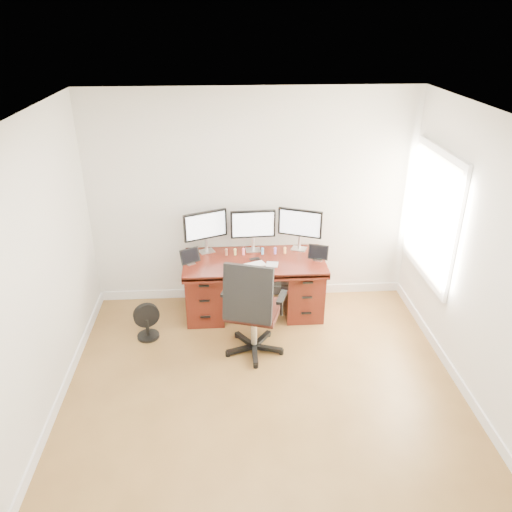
{
  "coord_description": "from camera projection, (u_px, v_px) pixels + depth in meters",
  "views": [
    {
      "loc": [
        -0.33,
        -3.55,
        3.45
      ],
      "look_at": [
        0.0,
        1.5,
        0.95
      ],
      "focal_mm": 35.0,
      "sensor_mm": 36.0,
      "label": 1
    }
  ],
  "objects": [
    {
      "name": "figurine_pink",
      "position": [
        244.0,
        251.0,
        6.11
      ],
      "size": [
        0.04,
        0.04,
        0.09
      ],
      "color": "pink",
      "rests_on": "desk"
    },
    {
      "name": "phone",
      "position": [
        255.0,
        259.0,
        6.02
      ],
      "size": [
        0.13,
        0.09,
        0.01
      ],
      "primitive_type": "cube",
      "rotation": [
        0.0,
        0.0,
        0.27
      ],
      "color": "black",
      "rests_on": "desk"
    },
    {
      "name": "back_wall",
      "position": [
        252.0,
        200.0,
        6.14
      ],
      "size": [
        4.0,
        0.1,
        2.7
      ],
      "primitive_type": "cube",
      "color": "white",
      "rests_on": "ground"
    },
    {
      "name": "monitor_left",
      "position": [
        206.0,
        227.0,
        6.06
      ],
      "size": [
        0.52,
        0.25,
        0.53
      ],
      "rotation": [
        0.0,
        0.0,
        0.4
      ],
      "color": "silver",
      "rests_on": "desk"
    },
    {
      "name": "right_wall",
      "position": [
        495.0,
        278.0,
        4.34
      ],
      "size": [
        0.1,
        4.5,
        2.7
      ],
      "color": "white",
      "rests_on": "ground"
    },
    {
      "name": "figurine_orange",
      "position": [
        285.0,
        250.0,
        6.14
      ],
      "size": [
        0.04,
        0.04,
        0.09
      ],
      "color": "#F8AB55",
      "rests_on": "desk"
    },
    {
      "name": "figurine_brown",
      "position": [
        226.0,
        252.0,
        6.1
      ],
      "size": [
        0.04,
        0.04,
        0.09
      ],
      "color": "#95664E",
      "rests_on": "desk"
    },
    {
      "name": "monitor_right",
      "position": [
        300.0,
        224.0,
        6.13
      ],
      "size": [
        0.52,
        0.24,
        0.53
      ],
      "rotation": [
        0.0,
        0.0,
        -0.39
      ],
      "color": "silver",
      "rests_on": "desk"
    },
    {
      "name": "office_chair",
      "position": [
        253.0,
        324.0,
        5.42
      ],
      "size": [
        0.79,
        0.79,
        1.18
      ],
      "rotation": [
        0.0,
        0.0,
        -0.32
      ],
      "color": "black",
      "rests_on": "ground"
    },
    {
      "name": "trackpad",
      "position": [
        272.0,
        264.0,
        5.89
      ],
      "size": [
        0.16,
        0.16,
        0.01
      ],
      "primitive_type": "cube",
      "rotation": [
        0.0,
        0.0,
        -0.19
      ],
      "color": "silver",
      "rests_on": "desk"
    },
    {
      "name": "tablet_right",
      "position": [
        318.0,
        254.0,
        5.96
      ],
      "size": [
        0.25,
        0.14,
        0.19
      ],
      "rotation": [
        0.0,
        0.0,
        -0.32
      ],
      "color": "silver",
      "rests_on": "desk"
    },
    {
      "name": "monitor_center",
      "position": [
        253.0,
        226.0,
        6.09
      ],
      "size": [
        0.55,
        0.15,
        0.53
      ],
      "rotation": [
        0.0,
        0.0,
        0.05
      ],
      "color": "silver",
      "rests_on": "desk"
    },
    {
      "name": "desk",
      "position": [
        254.0,
        284.0,
        6.18
      ],
      "size": [
        1.7,
        0.8,
        0.75
      ],
      "color": "#48160E",
      "rests_on": "ground"
    },
    {
      "name": "keyboard",
      "position": [
        253.0,
        265.0,
        5.86
      ],
      "size": [
        0.32,
        0.23,
        0.01
      ],
      "primitive_type": "cube",
      "rotation": [
        0.0,
        0.0,
        0.37
      ],
      "color": "white",
      "rests_on": "desk"
    },
    {
      "name": "ground",
      "position": [
        266.0,
        416.0,
        4.72
      ],
      "size": [
        4.5,
        4.5,
        0.0
      ],
      "primitive_type": "plane",
      "color": "brown",
      "rests_on": "ground"
    },
    {
      "name": "figurine_purple",
      "position": [
        275.0,
        250.0,
        6.13
      ],
      "size": [
        0.04,
        0.04,
        0.09
      ],
      "color": "#9D71E7",
      "rests_on": "desk"
    },
    {
      "name": "drawing_tablet",
      "position": [
        237.0,
        269.0,
        5.79
      ],
      "size": [
        0.23,
        0.15,
        0.01
      ],
      "primitive_type": "cube",
      "rotation": [
        0.0,
        0.0,
        0.03
      ],
      "color": "black",
      "rests_on": "desk"
    },
    {
      "name": "floor_fan",
      "position": [
        147.0,
        322.0,
        5.77
      ],
      "size": [
        0.3,
        0.26,
        0.44
      ],
      "rotation": [
        0.0,
        0.0,
        0.31
      ],
      "color": "black",
      "rests_on": "ground"
    },
    {
      "name": "tablet_left",
      "position": [
        190.0,
        257.0,
        5.88
      ],
      "size": [
        0.24,
        0.17,
        0.19
      ],
      "rotation": [
        0.0,
        0.0,
        0.5
      ],
      "color": "silver",
      "rests_on": "desk"
    },
    {
      "name": "figurine_blue",
      "position": [
        262.0,
        251.0,
        6.12
      ],
      "size": [
        0.04,
        0.04,
        0.09
      ],
      "color": "#60A4EF",
      "rests_on": "desk"
    },
    {
      "name": "figurine_yellow",
      "position": [
        235.0,
        251.0,
        6.1
      ],
      "size": [
        0.04,
        0.04,
        0.09
      ],
      "color": "#D0C167",
      "rests_on": "desk"
    }
  ]
}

